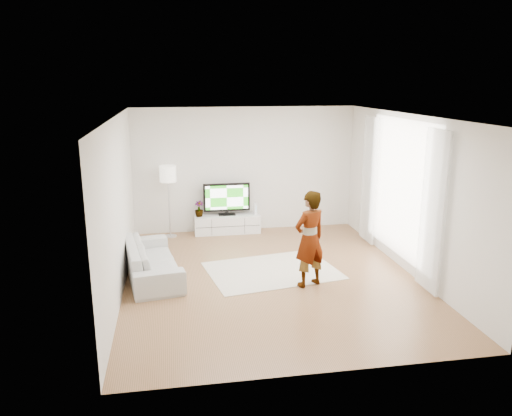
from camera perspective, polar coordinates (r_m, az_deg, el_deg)
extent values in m
plane|color=#9F6B47|center=(8.85, 1.66, -7.94)|extent=(6.00, 6.00, 0.00)
plane|color=white|center=(8.20, 1.80, 10.46)|extent=(6.00, 6.00, 0.00)
cube|color=silver|center=(8.31, -15.44, 0.21)|extent=(0.02, 6.00, 2.80)
cube|color=silver|center=(9.23, 17.14, 1.48)|extent=(0.02, 6.00, 2.80)
cube|color=silver|center=(11.31, -1.26, 4.40)|extent=(5.00, 0.02, 2.80)
cube|color=silver|center=(5.63, 7.76, -6.13)|extent=(5.00, 0.02, 2.80)
cube|color=white|center=(9.47, 16.25, 2.17)|extent=(0.01, 2.60, 2.50)
cube|color=white|center=(8.34, 19.53, -0.41)|extent=(0.04, 0.70, 2.60)
cube|color=white|center=(10.62, 12.81, 3.11)|extent=(0.04, 0.70, 2.60)
cube|color=white|center=(11.30, -3.31, -1.84)|extent=(1.47, 0.41, 0.41)
cube|color=black|center=(11.10, -3.18, -2.14)|extent=(1.43, 0.00, 0.01)
cube|color=black|center=(11.07, -5.08, -2.22)|extent=(0.01, 0.00, 0.36)
cube|color=black|center=(11.15, -1.30, -2.05)|extent=(0.01, 0.00, 0.36)
cube|color=black|center=(11.27, -3.34, -0.74)|extent=(0.37, 0.20, 0.02)
cube|color=black|center=(11.26, -3.34, -0.51)|extent=(0.07, 0.05, 0.07)
cube|color=black|center=(11.17, -3.37, 1.24)|extent=(1.04, 0.06, 0.63)
cube|color=#238B16|center=(11.14, -3.35, 1.21)|extent=(0.95, 0.01, 0.54)
cube|color=white|center=(11.30, -0.08, -0.09)|extent=(0.06, 0.18, 0.24)
cube|color=#4CB2FF|center=(11.21, 0.00, -0.09)|extent=(0.01, 0.00, 0.13)
imported|color=#3F7238|center=(11.15, -6.53, -0.09)|extent=(0.23, 0.23, 0.35)
cube|color=beige|center=(9.14, 1.86, -7.16)|extent=(2.51, 2.00, 0.01)
imported|color=#334772|center=(8.28, 6.14, -3.54)|extent=(0.70, 0.60, 1.63)
imported|color=#BABAB5|center=(8.98, -11.82, -5.79)|extent=(1.15, 2.22, 0.62)
cylinder|color=silver|center=(11.24, -9.74, -3.18)|extent=(0.27, 0.27, 0.02)
cylinder|color=silver|center=(11.07, -9.87, -0.11)|extent=(0.04, 0.04, 1.22)
cylinder|color=white|center=(10.90, -10.05, 3.87)|extent=(0.35, 0.35, 0.34)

